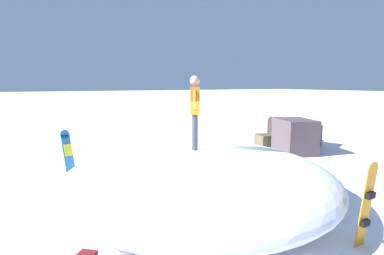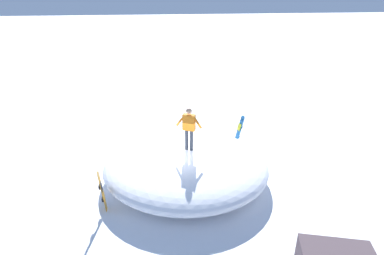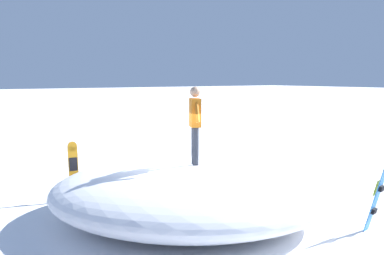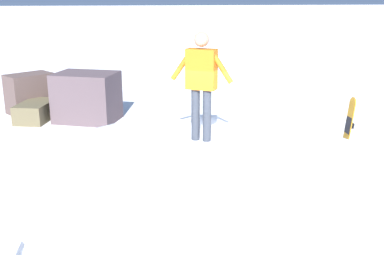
{
  "view_description": "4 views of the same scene",
  "coord_description": "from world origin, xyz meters",
  "px_view_note": "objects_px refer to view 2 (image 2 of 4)",
  "views": [
    {
      "loc": [
        -5.64,
        3.62,
        2.9
      ],
      "look_at": [
        0.64,
        0.26,
        1.85
      ],
      "focal_mm": 27.72,
      "sensor_mm": 36.0,
      "label": 1
    },
    {
      "loc": [
        -1.22,
        -10.69,
        7.07
      ],
      "look_at": [
        0.72,
        0.14,
        2.31
      ],
      "focal_mm": 28.63,
      "sensor_mm": 36.0,
      "label": 2
    },
    {
      "loc": [
        10.05,
        -6.57,
        3.35
      ],
      "look_at": [
        0.01,
        0.54,
        2.1
      ],
      "focal_mm": 47.69,
      "sensor_mm": 36.0,
      "label": 3
    },
    {
      "loc": [
        1.59,
        7.47,
        3.71
      ],
      "look_at": [
        0.81,
        0.61,
        1.66
      ],
      "focal_mm": 43.03,
      "sensor_mm": 36.0,
      "label": 4
    }
  ],
  "objects_px": {
    "snowboard_secondary_upright": "(239,130)",
    "backpack_near": "(140,145)",
    "snowboard_primary_upright": "(102,191)",
    "snowboarder_standing": "(189,126)",
    "backpack_far": "(128,157)"
  },
  "relations": [
    {
      "from": "snowboard_secondary_upright",
      "to": "backpack_near",
      "type": "distance_m",
      "value": 5.05
    },
    {
      "from": "snowboard_secondary_upright",
      "to": "snowboard_primary_upright",
      "type": "bearing_deg",
      "value": -146.55
    },
    {
      "from": "snowboarder_standing",
      "to": "backpack_near",
      "type": "distance_m",
      "value": 4.12
    },
    {
      "from": "snowboard_primary_upright",
      "to": "snowboard_secondary_upright",
      "type": "relative_size",
      "value": 1.03
    },
    {
      "from": "snowboard_secondary_upright",
      "to": "backpack_near",
      "type": "xyz_separation_m",
      "value": [
        -5.01,
        0.3,
        -0.58
      ]
    },
    {
      "from": "snowboarder_standing",
      "to": "snowboard_primary_upright",
      "type": "relative_size",
      "value": 1.12
    },
    {
      "from": "snowboarder_standing",
      "to": "snowboard_primary_upright",
      "type": "distance_m",
      "value": 4.02
    },
    {
      "from": "snowboarder_standing",
      "to": "backpack_near",
      "type": "height_order",
      "value": "snowboarder_standing"
    },
    {
      "from": "snowboard_primary_upright",
      "to": "backpack_far",
      "type": "height_order",
      "value": "snowboard_primary_upright"
    },
    {
      "from": "snowboarder_standing",
      "to": "backpack_near",
      "type": "xyz_separation_m",
      "value": [
        -1.98,
        2.92,
        -2.13
      ]
    },
    {
      "from": "snowboarder_standing",
      "to": "backpack_far",
      "type": "bearing_deg",
      "value": 143.96
    },
    {
      "from": "snowboarder_standing",
      "to": "snowboard_secondary_upright",
      "type": "relative_size",
      "value": 1.15
    },
    {
      "from": "snowboard_secondary_upright",
      "to": "backpack_far",
      "type": "distance_m",
      "value": 5.67
    },
    {
      "from": "snowboard_secondary_upright",
      "to": "backpack_near",
      "type": "relative_size",
      "value": 2.49
    },
    {
      "from": "snowboard_primary_upright",
      "to": "snowboard_secondary_upright",
      "type": "distance_m",
      "value": 7.65
    }
  ]
}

